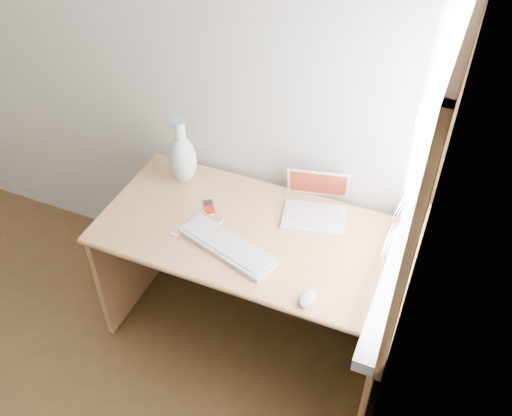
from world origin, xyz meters
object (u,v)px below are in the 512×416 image
at_px(desk, 258,250).
at_px(laptop, 317,206).
at_px(external_keyboard, 227,246).
at_px(vase, 182,157).

distance_m(desk, laptop, 0.38).
bearing_deg(desk, external_keyboard, -103.37).
bearing_deg(vase, laptop, 1.64).
relative_size(desk, vase, 3.97).
bearing_deg(vase, desk, -15.21).
bearing_deg(external_keyboard, desk, 93.78).
bearing_deg(external_keyboard, vase, 156.00).
bearing_deg(vase, external_keyboard, -41.15).
height_order(external_keyboard, vase, vase).
xyz_separation_m(laptop, external_keyboard, (-0.29, -0.36, -0.03)).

